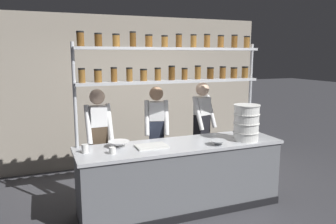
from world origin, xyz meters
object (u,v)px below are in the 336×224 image
Objects in this scene: chef_left at (99,140)px; chef_center at (157,132)px; prep_bowl_near_left at (218,143)px; spice_shelf_unit at (172,68)px; cutting_board at (151,146)px; container_stack at (246,123)px; chef_right at (202,126)px; prep_bowl_center_front at (119,144)px; serving_cup_front at (112,151)px; serving_cup_by_board at (85,149)px.

chef_center is (0.89, 0.13, -0.01)m from chef_left.
chef_left is 1.62m from prep_bowl_near_left.
cutting_board is at bearing -140.96° from spice_shelf_unit.
prep_bowl_near_left is at bearing -172.25° from container_stack.
chef_right is (0.79, 0.04, 0.02)m from chef_center.
prep_bowl_near_left is (0.85, -0.22, 0.02)m from cutting_board.
serving_cup_front is at bearing -117.69° from prep_bowl_center_front.
chef_center reaches higher than prep_bowl_near_left.
spice_shelf_unit reaches higher than container_stack.
serving_cup_front reaches higher than prep_bowl_near_left.
spice_shelf_unit is 1.63× the size of chef_left.
cutting_board is 1.45× the size of prep_bowl_center_front.
chef_center is 4.07× the size of cutting_board.
spice_shelf_unit is 1.42m from serving_cup_front.
chef_left is 0.98× the size of chef_right.
chef_left reaches higher than serving_cup_front.
spice_shelf_unit is at bearing 151.13° from container_stack.
container_stack is 1.25× the size of cutting_board.
chef_center is at bearing 164.73° from chef_right.
container_stack is at bearing -93.60° from chef_right.
chef_center is at bearing 43.21° from serving_cup_front.
prep_bowl_center_front is (-0.70, -0.52, 0.02)m from chef_center.
spice_shelf_unit reaches higher than chef_right.
spice_shelf_unit is 1.60× the size of chef_right.
chef_left reaches higher than cutting_board.
prep_bowl_near_left is (-0.25, -0.94, -0.01)m from chef_right.
prep_bowl_center_front reaches higher than cutting_board.
chef_left is (-1.00, 0.22, -0.97)m from spice_shelf_unit.
chef_center is 1.15m from serving_cup_front.
prep_bowl_near_left is at bearing -17.35° from prep_bowl_center_front.
chef_left is 0.56m from serving_cup_by_board.
spice_shelf_unit reaches higher than cutting_board.
chef_left is 0.90m from chef_center.
serving_cup_by_board reaches higher than prep_bowl_near_left.
chef_center reaches higher than serving_cup_by_board.
spice_shelf_unit is 1.04m from chef_center.
chef_center is at bearing 65.43° from cutting_board.
chef_left is 1.00× the size of chef_center.
serving_cup_front is at bearing -88.29° from chef_left.
prep_bowl_near_left is at bearing -4.83° from serving_cup_front.
chef_center reaches higher than serving_cup_front.
chef_left is 20.16× the size of serving_cup_front.
prep_bowl_near_left is 1.70m from serving_cup_by_board.
prep_bowl_center_front is (-0.81, -0.18, -0.96)m from spice_shelf_unit.
prep_bowl_center_front is at bearing 62.31° from serving_cup_front.
prep_bowl_near_left is at bearing -31.21° from chef_left.
spice_shelf_unit is 25.31× the size of serving_cup_by_board.
chef_center is 7.08× the size of prep_bowl_near_left.
chef_center is 3.26× the size of container_stack.
serving_cup_front is at bearing -28.82° from serving_cup_by_board.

